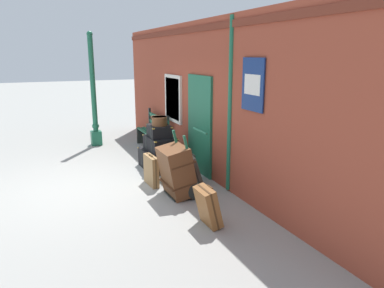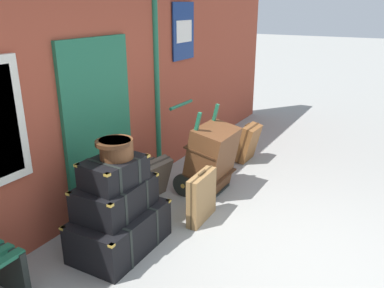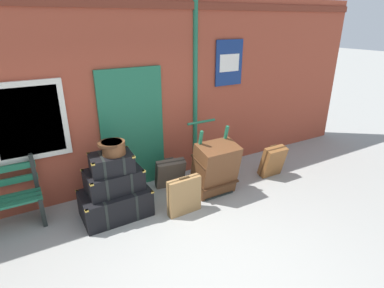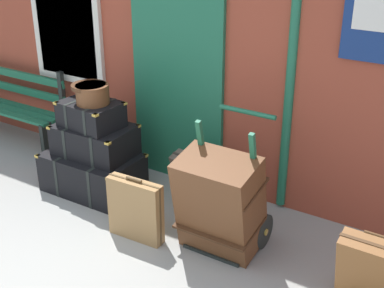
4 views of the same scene
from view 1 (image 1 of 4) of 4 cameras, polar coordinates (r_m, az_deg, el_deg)
name	(u,v)px [view 1 (image 1 of 4)]	position (r m, az deg, el deg)	size (l,w,h in m)	color
ground_plane	(86,188)	(7.37, -16.36, -6.62)	(60.00, 60.00, 0.00)	gray
brick_facade	(206,99)	(7.74, 2.27, 7.11)	(10.40, 0.35, 3.20)	#9E422D
lamp_post	(94,103)	(10.49, -15.16, 6.22)	(0.28, 0.28, 3.12)	#1E6647
platform_bench	(154,133)	(9.90, -6.06, 1.79)	(1.60, 0.43, 1.01)	#1E6647
steamer_trunk_base	(158,160)	(8.20, -5.34, -2.46)	(1.02, 0.66, 0.43)	black
steamer_trunk_middle	(160,144)	(8.10, -5.02, 0.05)	(0.83, 0.58, 0.33)	black
steamer_trunk_top	(159,131)	(8.04, -5.18, 2.07)	(0.64, 0.49, 0.27)	black
round_hatbox	(159,120)	(7.95, -5.18, 3.71)	(0.38, 0.35, 0.19)	brown
porters_trolley	(186,180)	(6.68, -0.98, -5.71)	(0.71, 0.64, 1.19)	black
large_brown_trunk	(177,171)	(6.55, -2.42, -4.25)	(0.70, 0.60, 0.95)	brown
suitcase_umber	(151,170)	(7.19, -6.44, -4.15)	(0.55, 0.15, 0.63)	olive
suitcase_slate	(192,168)	(7.32, 0.05, -3.86)	(0.55, 0.38, 0.56)	#51473D
suitcase_oxblood	(208,206)	(5.49, 2.54, -9.79)	(0.46, 0.32, 0.63)	brown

